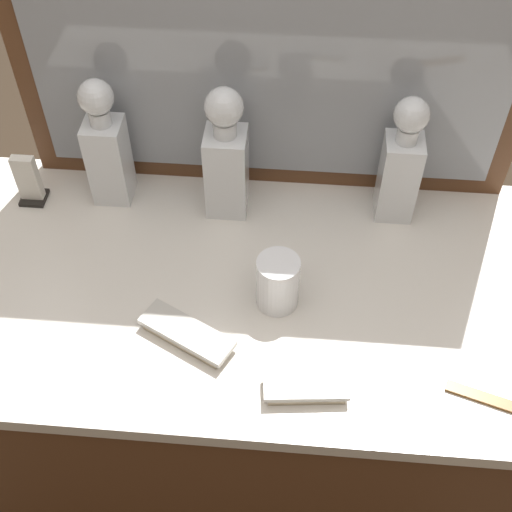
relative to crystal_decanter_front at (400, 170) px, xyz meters
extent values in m
plane|color=#2D2319|center=(-0.26, -0.21, -1.05)|extent=(6.00, 6.00, 0.00)
cube|color=brown|center=(-0.26, -0.21, -0.59)|extent=(1.14, 0.60, 0.91)
cube|color=silver|center=(-0.26, -0.21, -0.12)|extent=(1.17, 0.61, 0.03)
cube|color=brown|center=(-0.26, 0.08, 0.28)|extent=(0.96, 0.03, 0.77)
cube|color=gray|center=(-0.26, 0.06, 0.28)|extent=(0.88, 0.01, 0.69)
cube|color=white|center=(0.00, 0.00, -0.02)|extent=(0.07, 0.07, 0.18)
cube|color=brown|center=(0.00, 0.00, -0.06)|extent=(0.06, 0.06, 0.10)
cylinder|color=white|center=(0.00, 0.00, 0.09)|extent=(0.04, 0.04, 0.03)
sphere|color=white|center=(0.00, 0.00, 0.13)|extent=(0.06, 0.06, 0.06)
cube|color=white|center=(-0.33, -0.01, -0.02)|extent=(0.08, 0.08, 0.18)
cube|color=brown|center=(-0.33, -0.01, -0.06)|extent=(0.07, 0.07, 0.11)
cylinder|color=white|center=(-0.33, -0.01, 0.09)|extent=(0.04, 0.04, 0.03)
sphere|color=white|center=(-0.33, -0.01, 0.14)|extent=(0.07, 0.07, 0.07)
cube|color=white|center=(-0.56, 0.00, -0.02)|extent=(0.07, 0.07, 0.18)
cube|color=brown|center=(-0.56, 0.00, -0.04)|extent=(0.06, 0.06, 0.14)
cylinder|color=white|center=(-0.56, 0.00, 0.09)|extent=(0.04, 0.04, 0.03)
sphere|color=white|center=(-0.56, 0.00, 0.13)|extent=(0.07, 0.07, 0.07)
cylinder|color=white|center=(-0.22, -0.25, -0.06)|extent=(0.08, 0.08, 0.11)
cylinder|color=silver|center=(-0.22, -0.25, -0.10)|extent=(0.07, 0.07, 0.01)
cube|color=#B7A88C|center=(-0.16, -0.43, -0.10)|extent=(0.13, 0.06, 0.01)
cube|color=#B7B5AD|center=(-0.16, -0.43, -0.09)|extent=(0.14, 0.07, 0.01)
cube|color=#B7A88C|center=(-0.36, -0.34, -0.10)|extent=(0.16, 0.12, 0.01)
cube|color=#B7B5AD|center=(-0.36, -0.34, -0.09)|extent=(0.18, 0.13, 0.01)
cube|color=brown|center=(0.14, -0.42, -0.11)|extent=(0.15, 0.06, 0.01)
cube|color=black|center=(-0.73, -0.03, -0.10)|extent=(0.05, 0.05, 0.01)
cube|color=white|center=(-0.73, -0.03, -0.05)|extent=(0.05, 0.02, 0.11)
camera|label=1|loc=(-0.19, -0.99, 0.86)|focal=47.61mm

